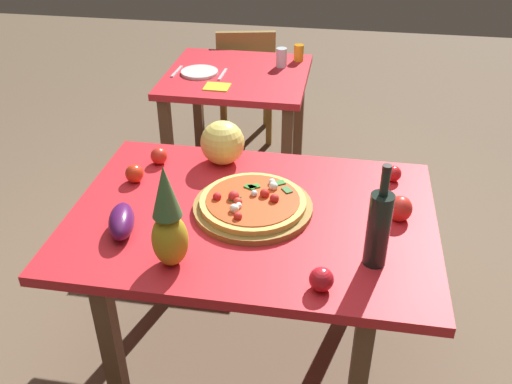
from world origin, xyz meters
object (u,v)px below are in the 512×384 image
at_px(display_table, 252,231).
at_px(fork_utensil, 177,71).
at_px(pizza, 253,201).
at_px(drinking_glass_juice, 298,53).
at_px(pineapple_left, 168,222).
at_px(pizza_board, 254,207).
at_px(knife_utensil, 223,74).
at_px(tomato_near_board, 393,174).
at_px(melon, 222,143).
at_px(tomato_by_bottle, 321,279).
at_px(napkin_folded, 217,87).
at_px(background_table, 237,93).
at_px(dinner_plate, 200,72).
at_px(dining_chair, 246,78).
at_px(eggplant, 122,221).
at_px(tomato_at_corner, 134,174).
at_px(tomato_beside_pepper, 159,156).
at_px(wine_bottle, 379,228).
at_px(drinking_glass_water, 281,57).
at_px(bell_pepper, 400,209).

relative_size(display_table, fork_utensil, 7.58).
xyz_separation_m(pizza, drinking_glass_juice, (-0.00, 1.68, 0.01)).
relative_size(display_table, pineapple_left, 3.68).
xyz_separation_m(display_table, pizza_board, (0.00, 0.02, 0.10)).
xyz_separation_m(fork_utensil, knife_utensil, (0.28, 0.00, 0.00)).
bearing_deg(tomato_near_board, melon, 177.14).
bearing_deg(tomato_by_bottle, melon, 122.67).
bearing_deg(display_table, drinking_glass_juice, 90.09).
distance_m(pineapple_left, napkin_folded, 1.54).
relative_size(background_table, dinner_plate, 3.79).
distance_m(dining_chair, eggplant, 2.27).
xyz_separation_m(pizza_board, pineapple_left, (-0.22, -0.35, 0.15)).
height_order(pineapple_left, tomato_near_board, pineapple_left).
distance_m(tomato_at_corner, dinner_plate, 1.24).
bearing_deg(tomato_near_board, tomato_beside_pepper, -178.83).
xyz_separation_m(display_table, knife_utensil, (-0.42, 1.38, 0.09)).
bearing_deg(dinner_plate, display_table, -68.12).
bearing_deg(display_table, pineapple_left, -122.62).
bearing_deg(melon, dinner_plate, 109.70).
bearing_deg(pineapple_left, tomato_by_bottle, -5.35).
height_order(eggplant, knife_utensil, eggplant).
bearing_deg(knife_utensil, napkin_folded, -85.66).
bearing_deg(napkin_folded, pizza_board, -70.74).
height_order(display_table, pizza, pizza).
xyz_separation_m(display_table, dinner_plate, (-0.56, 1.38, 0.09)).
relative_size(wine_bottle, fork_utensil, 2.07).
relative_size(wine_bottle, tomato_near_board, 5.68).
xyz_separation_m(eggplant, drinking_glass_water, (0.34, 1.77, 0.01)).
relative_size(eggplant, drinking_glass_juice, 1.99).
height_order(melon, drinking_glass_water, melon).
xyz_separation_m(bell_pepper, drinking_glass_water, (-0.63, 1.53, 0.01)).
bearing_deg(melon, tomato_beside_pepper, -168.20).
bearing_deg(dining_chair, pineapple_left, 82.48).
xyz_separation_m(melon, knife_utensil, (-0.23, 1.02, -0.09)).
bearing_deg(napkin_folded, dinner_plate, 127.98).
relative_size(dining_chair, napkin_folded, 6.07).
xyz_separation_m(dining_chair, bell_pepper, (0.95, -2.00, 0.32)).
bearing_deg(bell_pepper, tomato_by_bottle, -120.88).
height_order(bell_pepper, tomato_at_corner, bell_pepper).
distance_m(pizza_board, knife_utensil, 1.43).
relative_size(eggplant, drinking_glass_water, 1.76).
height_order(display_table, drinking_glass_water, drinking_glass_water).
bearing_deg(dinner_plate, pizza_board, -67.70).
bearing_deg(bell_pepper, fork_utensil, 132.93).
bearing_deg(pineapple_left, knife_utensil, 96.79).
relative_size(tomato_near_board, fork_utensil, 0.36).
height_order(tomato_beside_pepper, drinking_glass_water, drinking_glass_water).
height_order(pizza, fork_utensil, pizza).
bearing_deg(wine_bottle, drinking_glass_juice, 103.24).
xyz_separation_m(pizza_board, knife_utensil, (-0.42, 1.36, -0.01)).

